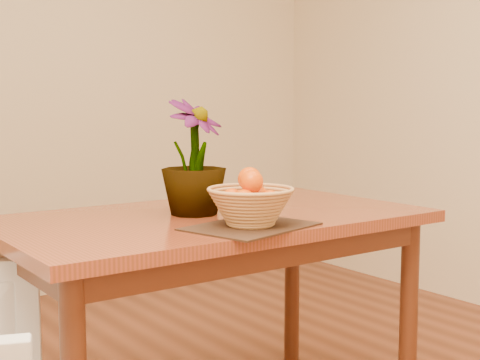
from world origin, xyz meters
TOP-DOWN VIEW (x-y plane):
  - wall_back at (0.00, 2.25)m, footprint 4.00×0.02m
  - table at (0.00, 0.30)m, footprint 1.40×0.80m
  - placemat at (-0.04, 0.03)m, footprint 0.42×0.35m
  - wicker_basket at (-0.04, 0.03)m, footprint 0.26×0.26m
  - orange_pile at (-0.04, 0.03)m, footprint 0.17×0.16m
  - potted_plant at (-0.05, 0.33)m, footprint 0.29×0.29m

SIDE VIEW (x-z plane):
  - table at x=0.00m, z-range 0.29..1.04m
  - placemat at x=-0.04m, z-range 0.75..0.76m
  - wicker_basket at x=-0.04m, z-range 0.75..0.86m
  - orange_pile at x=-0.04m, z-range 0.79..0.91m
  - potted_plant at x=-0.05m, z-range 0.75..1.13m
  - wall_back at x=0.00m, z-range 0.00..2.70m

